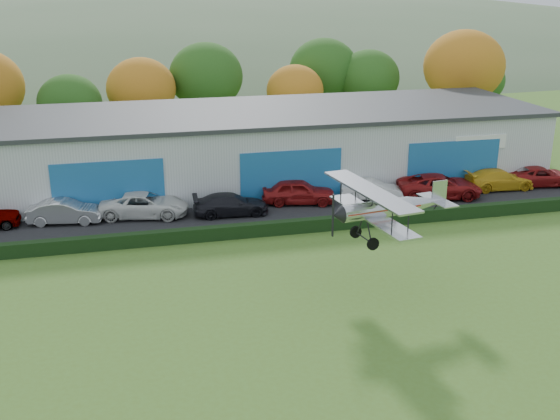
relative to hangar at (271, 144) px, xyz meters
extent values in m
plane|color=#456620|center=(-5.00, -27.98, -2.66)|extent=(300.00, 300.00, 0.00)
cube|color=black|center=(-2.00, -6.98, -2.63)|extent=(48.00, 9.00, 0.05)
cube|color=black|center=(-2.00, -11.78, -2.26)|extent=(46.00, 0.60, 0.80)
cube|color=#B2B7BC|center=(0.00, 0.02, -0.16)|extent=(40.00, 12.00, 5.00)
cube|color=#2D3033|center=(0.00, 0.02, 2.49)|extent=(40.60, 12.60, 0.30)
cube|color=#1D5E9D|center=(-12.00, -6.03, -0.86)|extent=(7.00, 0.12, 3.60)
cube|color=#1D5E9D|center=(0.00, -6.03, -0.86)|extent=(7.00, 0.12, 3.60)
cube|color=#1D5E9D|center=(12.00, -6.03, -0.86)|extent=(7.00, 0.12, 3.60)
cylinder|color=#3D2614|center=(-15.00, 10.02, -1.43)|extent=(0.36, 0.36, 2.45)
ellipsoid|color=#1E4C14|center=(-15.00, 10.02, 2.03)|extent=(5.32, 5.32, 4.79)
cylinder|color=#3D2614|center=(-9.00, 12.02, -1.26)|extent=(0.36, 0.36, 2.80)
ellipsoid|color=#A35914|center=(-9.00, 12.02, 2.70)|extent=(6.08, 6.08, 5.47)
cylinder|color=#3D2614|center=(-3.00, 14.02, -1.08)|extent=(0.36, 0.36, 3.15)
ellipsoid|color=#1E4C14|center=(-3.00, 14.02, 3.37)|extent=(6.84, 6.84, 6.16)
cylinder|color=#3D2614|center=(5.00, 12.02, -1.43)|extent=(0.36, 0.36, 2.45)
ellipsoid|color=#A35914|center=(5.00, 12.02, 2.03)|extent=(5.32, 5.32, 4.79)
cylinder|color=#3D2614|center=(13.00, 14.02, -1.26)|extent=(0.36, 0.36, 2.80)
ellipsoid|color=#1E4C14|center=(13.00, 14.02, 2.70)|extent=(6.08, 6.08, 5.47)
cylinder|color=#3D2614|center=(21.00, 10.02, -0.91)|extent=(0.36, 0.36, 3.50)
ellipsoid|color=#A35914|center=(21.00, 10.02, 4.04)|extent=(7.60, 7.60, 6.84)
cylinder|color=#3D2614|center=(25.00, 14.02, -1.43)|extent=(0.36, 0.36, 2.45)
ellipsoid|color=#1E4C14|center=(25.00, 14.02, 2.03)|extent=(5.32, 5.32, 4.79)
cylinder|color=#3D2614|center=(9.00, 16.02, -1.08)|extent=(0.36, 0.36, 3.15)
ellipsoid|color=#1E4C14|center=(9.00, 16.02, 3.37)|extent=(6.84, 6.84, 6.16)
ellipsoid|color=#4C6642|center=(15.00, 112.02, -18.06)|extent=(320.00, 196.00, 56.00)
ellipsoid|color=#4C6642|center=(85.00, 112.02, -12.56)|extent=(240.00, 126.00, 36.00)
imported|color=silver|center=(-14.73, -6.91, -1.86)|extent=(4.69, 2.20, 1.49)
imported|color=silver|center=(-9.86, -6.82, -1.83)|extent=(5.94, 3.58, 1.54)
imported|color=black|center=(-4.47, -7.79, -1.90)|extent=(4.92, 2.19, 1.40)
imported|color=maroon|center=(0.36, -6.60, -1.77)|extent=(5.23, 3.02, 1.67)
imported|color=silver|center=(5.50, -6.95, -1.91)|extent=(4.45, 2.66, 1.39)
imported|color=maroon|center=(10.25, -7.58, -1.80)|extent=(6.20, 3.71, 1.61)
imported|color=gold|center=(15.30, -6.84, -1.87)|extent=(5.14, 2.26, 1.47)
imported|color=maroon|center=(18.83, -6.69, -1.92)|extent=(5.24, 2.98, 1.38)
cylinder|color=silver|center=(0.42, -20.22, 1.51)|extent=(3.61, 1.36, 0.83)
cone|color=silver|center=(3.17, -19.79, 1.51)|extent=(2.14, 1.13, 0.83)
cone|color=black|center=(-1.55, -20.52, 1.51)|extent=(0.58, 0.89, 0.83)
cube|color=#AE2712|center=(0.70, -20.17, 1.55)|extent=(3.98, 1.43, 0.06)
cube|color=black|center=(0.88, -20.15, 1.90)|extent=(1.18, 0.72, 0.23)
cube|color=silver|center=(0.24, -20.24, 1.23)|extent=(2.16, 6.77, 0.09)
cube|color=silver|center=(0.06, -20.27, 2.48)|extent=(2.31, 7.15, 0.09)
cylinder|color=black|center=(0.19, -22.69, 1.86)|extent=(0.06, 0.06, 1.20)
cylinder|color=black|center=(1.02, -22.56, 1.86)|extent=(0.06, 0.06, 1.20)
cylinder|color=black|center=(-0.54, -17.93, 1.86)|extent=(0.06, 0.06, 1.20)
cylinder|color=black|center=(0.29, -17.80, 1.86)|extent=(0.06, 0.06, 1.20)
cylinder|color=black|center=(0.11, -20.59, 2.16)|extent=(0.09, 0.21, 0.69)
cylinder|color=black|center=(0.01, -19.95, 2.16)|extent=(0.09, 0.21, 0.69)
cylinder|color=black|center=(-0.07, -20.69, 0.72)|extent=(0.16, 0.65, 1.13)
cylinder|color=black|center=(-0.19, -19.91, 0.72)|extent=(0.16, 0.65, 1.13)
cylinder|color=black|center=(-0.13, -20.30, 0.16)|extent=(0.33, 1.75, 0.06)
cylinder|color=black|center=(0.00, -21.12, 0.16)|extent=(0.61, 0.22, 0.59)
cylinder|color=black|center=(-0.25, -19.48, 0.16)|extent=(0.61, 0.22, 0.59)
cylinder|color=black|center=(3.81, -19.69, 1.28)|extent=(0.34, 0.11, 0.39)
cube|color=silver|center=(3.81, -19.69, 1.55)|extent=(1.19, 2.51, 0.06)
cube|color=silver|center=(3.90, -19.68, 2.02)|extent=(0.83, 0.18, 1.02)
cube|color=black|center=(-1.79, -20.56, 1.51)|extent=(0.07, 0.12, 2.04)
camera|label=1|loc=(-10.81, -47.63, 11.62)|focal=42.40mm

